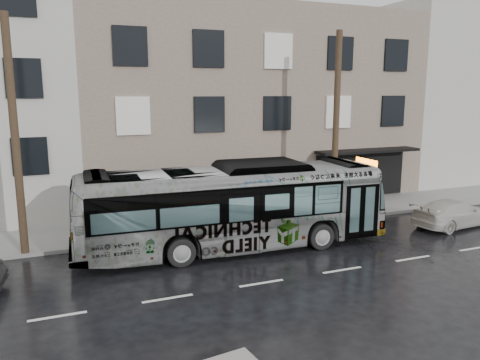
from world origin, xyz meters
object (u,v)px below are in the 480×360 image
(utility_pole_front, at_px, (336,127))
(white_sedan, at_px, (453,213))
(utility_pole_rear, at_px, (15,138))
(bus, at_px, (233,207))
(sign_post, at_px, (352,192))

(utility_pole_front, relative_size, white_sedan, 2.03)
(utility_pole_front, relative_size, utility_pole_rear, 1.00)
(bus, xyz_separation_m, white_sedan, (10.87, -0.89, -1.12))
(sign_post, height_order, white_sedan, sign_post)
(utility_pole_front, xyz_separation_m, sign_post, (1.10, 0.00, -3.30))
(sign_post, relative_size, white_sedan, 0.54)
(sign_post, bearing_deg, utility_pole_front, 180.00)
(utility_pole_rear, xyz_separation_m, white_sedan, (18.75, -3.00, -4.01))
(utility_pole_rear, bearing_deg, bus, -14.98)
(utility_pole_front, distance_m, bus, 7.08)
(utility_pole_rear, distance_m, bus, 8.66)
(utility_pole_front, height_order, utility_pole_rear, same)
(utility_pole_rear, bearing_deg, white_sedan, -9.09)
(sign_post, bearing_deg, bus, -163.70)
(utility_pole_front, bearing_deg, utility_pole_rear, 180.00)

